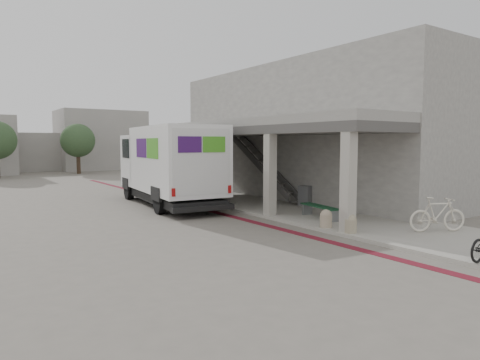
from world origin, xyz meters
TOP-DOWN VIEW (x-y plane):
  - ground at (0.00, 0.00)m, footprint 120.00×120.00m
  - bike_lane_stripe at (1.00, 2.00)m, footprint 0.35×40.00m
  - sidewalk at (4.00, 0.00)m, footprint 4.40×28.00m
  - transit_building at (6.83, 4.50)m, footprint 7.60×17.00m
  - distant_backdrop at (-2.84, 35.89)m, footprint 28.00×10.00m
  - tree_mid at (2.00, 30.00)m, footprint 3.20×3.20m
  - tree_right at (10.00, 29.00)m, footprint 3.20×3.20m
  - fedex_truck at (0.30, 6.02)m, footprint 3.58×8.94m
  - bench at (3.20, -1.18)m, footprint 0.77×2.08m
  - bollard_near at (2.10, -3.63)m, footprint 0.40×0.40m
  - bollard_far at (2.10, -2.56)m, footprint 0.41×0.41m
  - utility_cabinet at (5.00, 1.57)m, footprint 0.53×0.63m
  - bicycle_cream at (4.51, -5.11)m, footprint 1.92×1.35m

SIDE VIEW (x-z plane):
  - ground at x=0.00m, z-range 0.00..0.00m
  - bike_lane_stripe at x=1.00m, z-range 0.00..0.01m
  - sidewalk at x=4.00m, z-range 0.00..0.12m
  - bollard_near at x=2.10m, z-range 0.12..0.72m
  - bollard_far at x=2.10m, z-range 0.12..0.73m
  - bench at x=3.20m, z-range 0.22..0.70m
  - utility_cabinet at x=5.00m, z-range 0.12..1.02m
  - bicycle_cream at x=4.51m, z-range 0.12..1.26m
  - fedex_truck at x=0.30m, z-range 0.12..3.84m
  - distant_backdrop at x=-2.84m, z-range -0.55..5.95m
  - tree_mid at x=2.00m, z-range 0.78..5.58m
  - tree_right at x=10.00m, z-range 0.78..5.58m
  - transit_building at x=6.83m, z-range -0.10..6.90m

